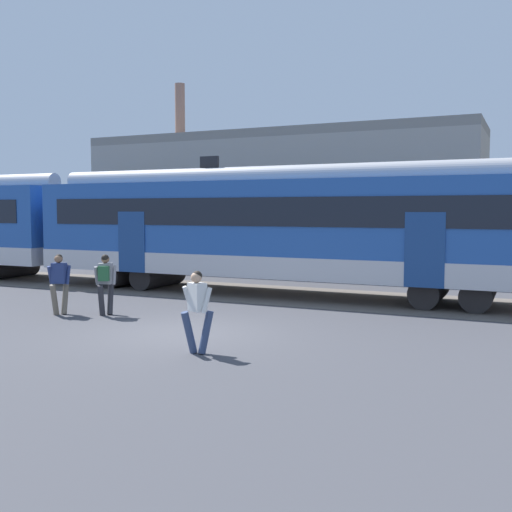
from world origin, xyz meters
TOP-DOWN VIEW (x-y plane):
  - ground_plane at (0.00, 0.00)m, footprint 160.00×160.00m
  - track_bed at (-11.30, 6.66)m, footprint 80.00×4.40m
  - commuter_train at (-8.82, 6.66)m, footprint 38.05×3.07m
  - pedestrian_navy at (-4.33, 0.65)m, footprint 0.53×0.71m
  - pedestrian_grey at (-3.11, 1.06)m, footprint 0.52×0.71m
  - pedestrian_white at (1.36, -1.64)m, footprint 0.66×0.55m
  - background_building at (-3.58, 14.40)m, footprint 18.16×5.00m

SIDE VIEW (x-z plane):
  - ground_plane at x=0.00m, z-range 0.00..0.00m
  - track_bed at x=-11.30m, z-range 0.00..0.01m
  - pedestrian_white at x=1.36m, z-range 0.13..1.80m
  - pedestrian_navy at x=-4.33m, z-range 0.16..1.82m
  - pedestrian_grey at x=-3.11m, z-range 0.16..1.82m
  - commuter_train at x=-8.82m, z-range -0.11..4.62m
  - background_building at x=-3.58m, z-range -1.39..7.81m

